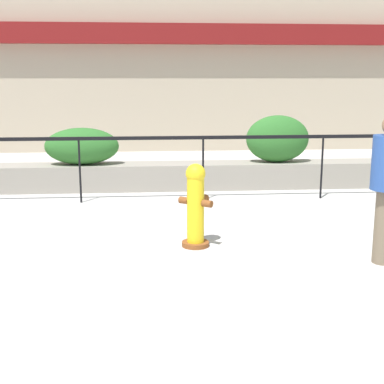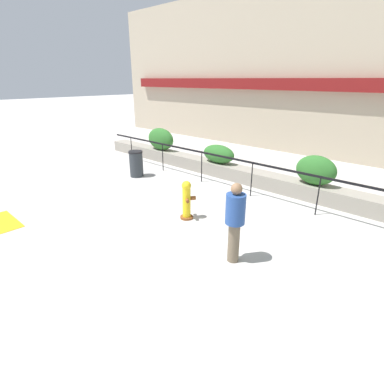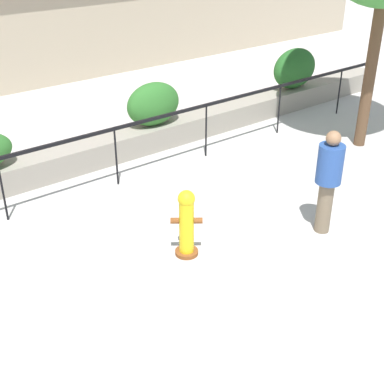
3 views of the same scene
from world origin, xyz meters
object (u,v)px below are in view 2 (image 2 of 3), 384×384
object	(u,v)px
hedge_bush_0	(161,139)
fire_hydrant	(187,200)
hedge_bush_1	(219,154)
pedestrian	(235,218)
trash_bin	(136,164)
hedge_bush_2	(316,170)

from	to	relation	value
hedge_bush_0	fire_hydrant	world-z (taller)	hedge_bush_0
fire_hydrant	hedge_bush_1	bearing A→B (deg)	116.53
hedge_bush_1	pedestrian	world-z (taller)	pedestrian
hedge_bush_1	trash_bin	xyz separation A→B (m)	(-2.22, -2.34, -0.35)
hedge_bush_2	fire_hydrant	distance (m)	4.23
hedge_bush_1	trash_bin	bearing A→B (deg)	-133.50
hedge_bush_1	hedge_bush_2	distance (m)	3.82
hedge_bush_2	trash_bin	xyz separation A→B (m)	(-6.03, -2.34, -0.45)
fire_hydrant	trash_bin	world-z (taller)	fire_hydrant
hedge_bush_2	fire_hydrant	xyz separation A→B (m)	(-1.95, -3.74, -0.41)
fire_hydrant	trash_bin	distance (m)	4.32
hedge_bush_1	hedge_bush_2	xyz separation A→B (m)	(3.82, 0.00, 0.11)
hedge_bush_1	pedestrian	bearing A→B (deg)	-48.66
hedge_bush_0	hedge_bush_2	size ratio (longest dim) A/B	1.24
fire_hydrant	pedestrian	size ratio (longest dim) A/B	0.62
pedestrian	trash_bin	distance (m)	6.62
hedge_bush_0	hedge_bush_2	world-z (taller)	hedge_bush_0
hedge_bush_2	hedge_bush_0	bearing A→B (deg)	180.00
fire_hydrant	hedge_bush_2	bearing A→B (deg)	62.45
hedge_bush_1	trash_bin	distance (m)	3.24
hedge_bush_1	hedge_bush_2	bearing A→B (deg)	0.00
hedge_bush_0	fire_hydrant	xyz separation A→B (m)	(5.28, -3.74, -0.45)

